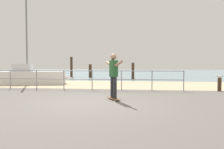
{
  "coord_description": "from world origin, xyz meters",
  "views": [
    {
      "loc": [
        1.51,
        -7.23,
        1.29
      ],
      "look_at": [
        0.26,
        2.0,
        0.9
      ],
      "focal_mm": 33.96,
      "sensor_mm": 36.0,
      "label": 1
    }
  ],
  "objects_px": {
    "sailboat": "(34,77)",
    "bollard_short": "(219,85)",
    "seagull": "(219,77)",
    "skateboard": "(114,99)",
    "skateboarder": "(114,73)"
  },
  "relations": [
    {
      "from": "sailboat",
      "to": "bollard_short",
      "type": "xyz_separation_m",
      "value": [
        11.13,
        -2.62,
        -0.19
      ]
    },
    {
      "from": "sailboat",
      "to": "bollard_short",
      "type": "distance_m",
      "value": 11.44
    },
    {
      "from": "sailboat",
      "to": "seagull",
      "type": "bearing_deg",
      "value": -13.31
    },
    {
      "from": "skateboard",
      "to": "skateboarder",
      "type": "xyz_separation_m",
      "value": [
        -0.0,
        -0.0,
        0.95
      ]
    },
    {
      "from": "skateboarder",
      "to": "seagull",
      "type": "distance_m",
      "value": 5.88
    },
    {
      "from": "skateboard",
      "to": "seagull",
      "type": "xyz_separation_m",
      "value": [
        4.85,
        3.32,
        0.68
      ]
    },
    {
      "from": "skateboard",
      "to": "skateboarder",
      "type": "height_order",
      "value": "skateboarder"
    },
    {
      "from": "skateboard",
      "to": "seagull",
      "type": "height_order",
      "value": "seagull"
    },
    {
      "from": "skateboard",
      "to": "sailboat",
      "type": "bearing_deg",
      "value": 136.48
    },
    {
      "from": "skateboarder",
      "to": "bollard_short",
      "type": "distance_m",
      "value": 5.93
    },
    {
      "from": "skateboard",
      "to": "bollard_short",
      "type": "xyz_separation_m",
      "value": [
        4.87,
        3.33,
        0.27
      ]
    },
    {
      "from": "skateboard",
      "to": "skateboarder",
      "type": "relative_size",
      "value": 0.48
    },
    {
      "from": "bollard_short",
      "to": "seagull",
      "type": "relative_size",
      "value": 1.46
    },
    {
      "from": "sailboat",
      "to": "skateboarder",
      "type": "distance_m",
      "value": 8.66
    },
    {
      "from": "skateboard",
      "to": "bollard_short",
      "type": "bearing_deg",
      "value": 34.38
    }
  ]
}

